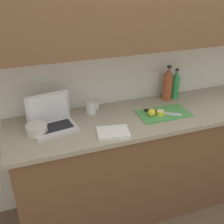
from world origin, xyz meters
name	(u,v)px	position (x,y,z in m)	size (l,w,h in m)	color
ground_plane	(142,201)	(0.00, 0.00, 0.00)	(12.00, 12.00, 0.00)	brown
wall_back	(139,26)	(0.00, 0.22, 1.56)	(5.20, 0.38, 2.60)	white
counter_unit	(146,160)	(0.02, 0.00, 0.47)	(2.17, 0.59, 0.92)	brown
laptop	(52,120)	(-0.73, 0.06, 0.98)	(0.35, 0.27, 0.24)	silver
cutting_board	(164,114)	(0.12, -0.04, 0.93)	(0.40, 0.23, 0.01)	#4C9E51
knife	(156,111)	(0.07, 0.00, 0.94)	(0.26, 0.18, 0.02)	silver
lemon_half_cut	(160,113)	(0.09, -0.05, 0.95)	(0.06, 0.06, 0.03)	yellow
lemon_whole_beside	(152,112)	(0.01, -0.05, 0.96)	(0.06, 0.06, 0.06)	yellow
bottle_green_soda	(176,85)	(0.36, 0.20, 1.05)	(0.06, 0.06, 0.27)	#2D934C
bottle_oil_tall	(168,84)	(0.28, 0.20, 1.06)	(0.08, 0.08, 0.30)	#A34C2D
measuring_cup	(91,107)	(-0.41, 0.17, 0.97)	(0.10, 0.08, 0.10)	silver
bowl_white	(37,129)	(-0.85, 0.00, 0.96)	(0.15, 0.15, 0.07)	beige
dish_towel	(113,132)	(-0.35, -0.18, 0.94)	(0.22, 0.16, 0.02)	white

